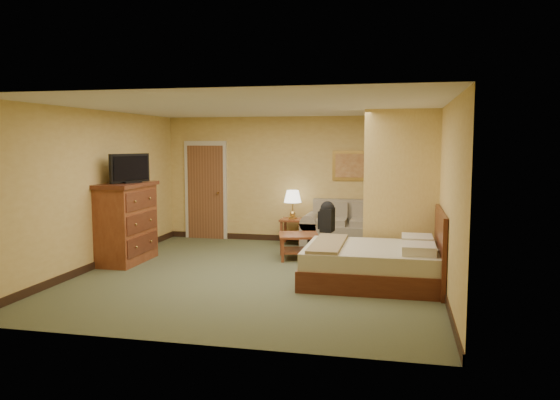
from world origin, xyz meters
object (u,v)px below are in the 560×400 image
(loveseat, at_px, (349,232))
(bed, at_px, (377,263))
(dresser, at_px, (126,222))
(coffee_table, at_px, (299,241))

(loveseat, distance_m, bed, 2.75)
(loveseat, xyz_separation_m, dresser, (-3.64, -2.16, 0.39))
(coffee_table, height_order, dresser, dresser)
(loveseat, height_order, coffee_table, loveseat)
(dresser, relative_size, bed, 0.69)
(loveseat, relative_size, bed, 0.92)
(bed, bearing_deg, loveseat, 103.69)
(loveseat, height_order, bed, bed)
(loveseat, bearing_deg, coffee_table, -122.15)
(dresser, bearing_deg, coffee_table, 17.84)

